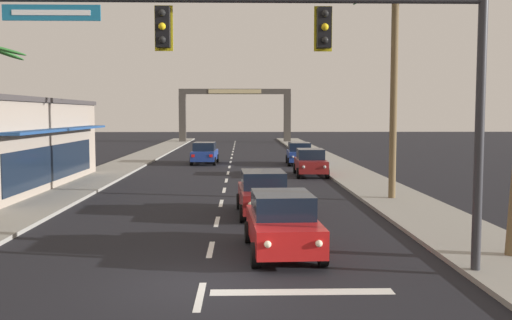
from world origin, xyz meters
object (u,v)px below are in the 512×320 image
at_px(sedan_lead_at_stop_bar, 282,223).
at_px(sedan_parked_mid_kerb, 310,162).
at_px(palm_right_second, 395,34).
at_px(traffic_signal_mast, 328,57).
at_px(sedan_parked_nearest_kerb, 299,153).
at_px(sedan_oncoming_far, 205,153).
at_px(sedan_third_in_queue, 263,193).
at_px(town_gateway_arch, 235,108).

xyz_separation_m(sedan_lead_at_stop_bar, sedan_parked_mid_kerb, (3.16, 20.05, 0.00)).
bearing_deg(palm_right_second, traffic_signal_mast, -111.43).
distance_m(traffic_signal_mast, sedan_parked_nearest_kerb, 30.77).
height_order(traffic_signal_mast, sedan_parked_nearest_kerb, traffic_signal_mast).
bearing_deg(sedan_oncoming_far, sedan_parked_nearest_kerb, -6.16).
distance_m(sedan_third_in_queue, sedan_parked_mid_kerb, 14.34).
distance_m(traffic_signal_mast, sedan_lead_at_stop_bar, 4.99).
bearing_deg(sedan_third_in_queue, palm_right_second, 30.45).
distance_m(sedan_parked_nearest_kerb, palm_right_second, 19.70).
distance_m(sedan_lead_at_stop_bar, town_gateway_arch, 62.65).
distance_m(sedan_third_in_queue, sedan_oncoming_far, 22.98).
height_order(sedan_oncoming_far, sedan_parked_nearest_kerb, same).
bearing_deg(sedan_parked_mid_kerb, sedan_third_in_queue, -103.99).
bearing_deg(sedan_lead_at_stop_bar, sedan_parked_nearest_kerb, 83.36).
bearing_deg(sedan_parked_mid_kerb, town_gateway_arch, 96.96).
relative_size(sedan_parked_nearest_kerb, sedan_parked_mid_kerb, 1.00).
bearing_deg(sedan_lead_at_stop_bar, sedan_oncoming_far, 97.86).
relative_size(sedan_oncoming_far, town_gateway_arch, 0.30).
height_order(sedan_oncoming_far, sedan_parked_mid_kerb, same).
height_order(sedan_lead_at_stop_bar, palm_right_second, palm_right_second).
bearing_deg(sedan_lead_at_stop_bar, traffic_signal_mast, -69.21).
xyz_separation_m(sedan_oncoming_far, sedan_parked_nearest_kerb, (7.25, -0.78, 0.00)).
relative_size(traffic_signal_mast, sedan_parked_mid_kerb, 2.51).
xyz_separation_m(palm_right_second, town_gateway_arch, (-7.59, 52.91, -2.72)).
relative_size(sedan_third_in_queue, sedan_parked_nearest_kerb, 1.00).
bearing_deg(traffic_signal_mast, town_gateway_arch, 92.57).
bearing_deg(sedan_parked_mid_kerb, sedan_oncoming_far, 129.15).
bearing_deg(town_gateway_arch, sedan_oncoming_far, -93.33).
height_order(sedan_parked_mid_kerb, palm_right_second, palm_right_second).
distance_m(sedan_parked_mid_kerb, town_gateway_arch, 42.93).
relative_size(traffic_signal_mast, town_gateway_arch, 0.75).
bearing_deg(sedan_third_in_queue, traffic_signal_mast, -82.00).
distance_m(sedan_lead_at_stop_bar, sedan_oncoming_far, 29.10).
xyz_separation_m(traffic_signal_mast, town_gateway_arch, (-2.91, 64.83, -0.54)).
xyz_separation_m(sedan_lead_at_stop_bar, sedan_third_in_queue, (-0.31, 6.14, 0.00)).
height_order(traffic_signal_mast, sedan_third_in_queue, traffic_signal_mast).
bearing_deg(sedan_oncoming_far, palm_right_second, -63.61).
bearing_deg(sedan_oncoming_far, traffic_signal_mast, -81.12).
distance_m(traffic_signal_mast, sedan_parked_mid_kerb, 22.91).
height_order(traffic_signal_mast, town_gateway_arch, town_gateway_arch).
bearing_deg(palm_right_second, sedan_oncoming_far, 116.39).
height_order(sedan_parked_nearest_kerb, palm_right_second, palm_right_second).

